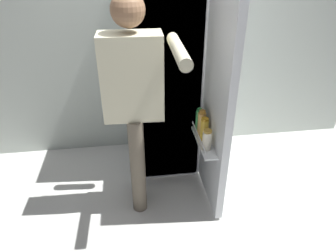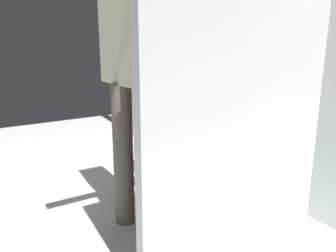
{
  "view_description": "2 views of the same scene",
  "coord_description": "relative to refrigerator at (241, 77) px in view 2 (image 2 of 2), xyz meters",
  "views": [
    {
      "loc": [
        -0.31,
        -2.04,
        1.93
      ],
      "look_at": [
        -0.03,
        -0.05,
        0.76
      ],
      "focal_mm": 32.13,
      "sensor_mm": 36.0,
      "label": 1
    },
    {
      "loc": [
        1.42,
        -0.94,
        1.08
      ],
      "look_at": [
        0.02,
        -0.0,
        0.67
      ],
      "focal_mm": 35.23,
      "sensor_mm": 36.0,
      "label": 2
    }
  ],
  "objects": [
    {
      "name": "ground_plane",
      "position": [
        -0.03,
        -0.51,
        -0.89
      ],
      "size": [
        6.65,
        6.65,
        0.0
      ],
      "primitive_type": "plane",
      "color": "silver"
    },
    {
      "name": "refrigerator",
      "position": [
        0.0,
        0.0,
        0.0
      ],
      "size": [
        0.69,
        1.25,
        1.79
      ],
      "color": "silver",
      "rests_on": "ground_plane"
    },
    {
      "name": "kitchen_wall",
      "position": [
        -0.03,
        0.42,
        0.34
      ],
      "size": [
        4.4,
        0.1,
        2.46
      ],
      "primitive_type": "cube",
      "color": "beige",
      "rests_on": "ground_plane"
    },
    {
      "name": "person",
      "position": [
        -0.3,
        -0.55,
        0.15
      ],
      "size": [
        0.55,
        0.76,
        1.72
      ],
      "color": "#665B4C",
      "rests_on": "ground_plane"
    }
  ]
}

